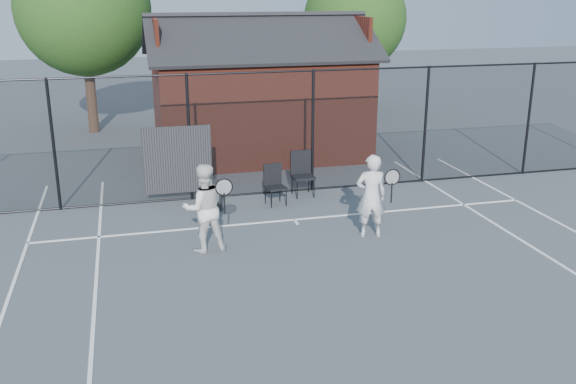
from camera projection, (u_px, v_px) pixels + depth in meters
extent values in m
plane|color=#4D5458|center=(338.00, 277.00, 11.24)|extent=(80.00, 80.00, 0.00)
cube|color=white|center=(294.00, 220.00, 14.01)|extent=(11.00, 0.06, 0.01)
cube|color=white|center=(90.00, 373.00, 8.42)|extent=(0.06, 18.00, 0.01)
cube|color=white|center=(296.00, 222.00, 13.87)|extent=(0.06, 0.30, 0.01)
cylinder|color=black|center=(54.00, 146.00, 14.22)|extent=(0.07, 0.07, 3.00)
cylinder|color=black|center=(189.00, 138.00, 14.93)|extent=(0.07, 0.07, 3.00)
cylinder|color=black|center=(313.00, 131.00, 15.64)|extent=(0.07, 0.07, 3.00)
cylinder|color=black|center=(425.00, 125.00, 16.35)|extent=(0.07, 0.07, 3.00)
cylinder|color=black|center=(529.00, 120.00, 17.07)|extent=(0.07, 0.07, 3.00)
cylinder|color=black|center=(272.00, 72.00, 14.96)|extent=(22.00, 0.04, 0.04)
cylinder|color=black|center=(273.00, 192.00, 15.85)|extent=(22.00, 0.04, 0.04)
cube|color=black|center=(273.00, 134.00, 15.40)|extent=(22.00, 3.00, 0.01)
cube|color=black|center=(178.00, 160.00, 14.99)|extent=(1.60, 0.04, 1.60)
cube|color=maroon|center=(259.00, 105.00, 19.22)|extent=(6.00, 4.00, 3.00)
cube|color=black|center=(265.00, 38.00, 17.68)|extent=(6.50, 2.36, 1.32)
cube|color=black|center=(251.00, 33.00, 19.52)|extent=(6.50, 2.36, 1.32)
cube|color=maroon|center=(155.00, 37.00, 17.90)|extent=(0.10, 2.80, 1.06)
cube|color=maroon|center=(354.00, 34.00, 19.30)|extent=(0.10, 2.80, 1.06)
cylinder|color=#331E14|center=(91.00, 96.00, 22.26)|extent=(0.36, 0.36, 2.52)
sphere|color=#1E4012|center=(83.00, 8.00, 21.37)|extent=(4.48, 4.48, 4.48)
cylinder|color=#331E14|center=(353.00, 86.00, 25.60)|extent=(0.36, 0.36, 2.23)
sphere|color=#1E4012|center=(355.00, 19.00, 24.81)|extent=(3.97, 3.97, 3.97)
imported|color=silver|center=(371.00, 196.00, 12.85)|extent=(0.68, 0.51, 1.71)
torus|color=black|center=(392.00, 177.00, 12.46)|extent=(0.34, 0.03, 0.34)
cylinder|color=black|center=(392.00, 193.00, 12.56)|extent=(0.03, 0.03, 0.41)
imported|color=white|center=(204.00, 208.00, 12.13)|extent=(0.89, 0.73, 1.72)
torus|color=black|center=(224.00, 187.00, 11.75)|extent=(0.34, 0.03, 0.34)
cylinder|color=black|center=(224.00, 204.00, 11.85)|extent=(0.03, 0.03, 0.41)
cube|color=black|center=(276.00, 186.00, 14.85)|extent=(0.52, 0.53, 0.93)
cube|color=black|center=(303.00, 175.00, 15.48)|extent=(0.52, 0.54, 1.06)
cylinder|color=black|center=(212.00, 196.00, 14.53)|extent=(0.55, 0.55, 0.68)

